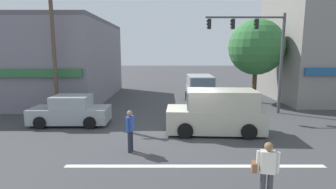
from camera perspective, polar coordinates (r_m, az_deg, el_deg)
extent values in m
plane|color=#3D3D3F|center=(12.67, 4.34, -8.65)|extent=(120.00, 120.00, 0.00)
cube|color=silver|center=(9.42, 5.96, -15.24)|extent=(9.00, 0.24, 0.01)
cube|color=slate|center=(24.59, -26.97, 6.30)|extent=(12.32, 11.63, 6.04)
cube|color=#57545B|center=(24.68, -27.54, 13.66)|extent=(12.32, 11.63, 0.30)
cylinder|color=#4C3823|center=(21.24, 18.34, 1.93)|extent=(0.32, 0.32, 2.66)
sphere|color=#337038|center=(21.09, 18.75, 9.74)|extent=(4.17, 4.17, 4.17)
cylinder|color=brown|center=(16.72, -23.47, 8.06)|extent=(0.22, 0.22, 7.51)
cylinder|color=#47474C|center=(17.88, 23.50, 6.00)|extent=(0.18, 0.18, 6.20)
cylinder|color=#47474C|center=(17.16, 16.51, 15.83)|extent=(4.80, 0.15, 0.12)
cube|color=black|center=(17.33, 18.79, 14.32)|extent=(0.20, 0.24, 0.60)
sphere|color=black|center=(17.31, 18.44, 14.94)|extent=(0.12, 0.12, 0.12)
sphere|color=black|center=(17.29, 18.41, 14.35)|extent=(0.12, 0.12, 0.12)
sphere|color=green|center=(17.28, 18.38, 13.75)|extent=(0.12, 0.12, 0.12)
cube|color=black|center=(16.93, 14.03, 14.66)|extent=(0.20, 0.24, 0.60)
sphere|color=black|center=(16.92, 13.65, 15.29)|extent=(0.12, 0.12, 0.12)
sphere|color=black|center=(16.90, 13.62, 14.68)|extent=(0.12, 0.12, 0.12)
sphere|color=green|center=(16.88, 13.60, 14.08)|extent=(0.12, 0.12, 0.12)
cube|color=black|center=(16.64, 9.05, 14.91)|extent=(0.20, 0.24, 0.60)
sphere|color=black|center=(16.64, 8.64, 15.54)|extent=(0.12, 0.12, 0.12)
sphere|color=black|center=(16.62, 8.63, 14.93)|extent=(0.12, 0.12, 0.12)
sphere|color=green|center=(16.61, 8.61, 14.31)|extent=(0.12, 0.12, 0.12)
cube|color=#999EA3|center=(19.84, 7.12, -0.12)|extent=(1.86, 4.61, 1.10)
cube|color=#999EA3|center=(19.99, 7.07, 2.85)|extent=(1.81, 3.21, 0.90)
cube|color=#475666|center=(18.40, 7.70, 2.27)|extent=(1.66, 0.07, 0.76)
cylinder|color=black|center=(18.65, 10.46, -1.76)|extent=(0.20, 0.72, 0.72)
cylinder|color=black|center=(18.40, 4.82, -1.78)|extent=(0.20, 0.72, 0.72)
cylinder|color=black|center=(21.41, 9.07, -0.28)|extent=(0.20, 0.72, 0.72)
cylinder|color=black|center=(21.19, 4.16, -0.28)|extent=(0.20, 0.72, 0.72)
cube|color=#B7B29E|center=(12.91, 10.15, -5.37)|extent=(4.68, 2.05, 1.10)
cube|color=#B7B29E|center=(12.74, 11.62, -1.01)|extent=(3.28, 1.95, 0.90)
cube|color=#475666|center=(12.59, 4.32, -0.96)|extent=(0.14, 1.66, 0.76)
cylinder|color=black|center=(12.01, 3.85, -7.88)|extent=(0.73, 0.23, 0.72)
cylinder|color=black|center=(13.77, 3.70, -5.60)|extent=(0.73, 0.23, 0.72)
cylinder|color=black|center=(12.40, 17.27, -7.73)|extent=(0.73, 0.23, 0.72)
cylinder|color=black|center=(14.12, 15.41, -5.56)|extent=(0.73, 0.23, 0.72)
cube|color=#999EA3|center=(15.12, -20.38, -4.12)|extent=(4.11, 1.73, 0.80)
cube|color=#999EA3|center=(14.95, -20.17, -1.44)|extent=(1.91, 1.58, 0.64)
cube|color=#475666|center=(15.30, -23.59, -1.41)|extent=(0.07, 1.44, 0.54)
cylinder|color=black|center=(14.91, -26.05, -5.56)|extent=(0.64, 0.19, 0.64)
cylinder|color=black|center=(16.41, -23.51, -4.07)|extent=(0.64, 0.19, 0.64)
cylinder|color=black|center=(14.00, -16.59, -5.90)|extent=(0.64, 0.19, 0.64)
cylinder|color=black|center=(15.59, -14.86, -4.27)|extent=(0.64, 0.19, 0.64)
cylinder|color=#333338|center=(7.63, 21.34, -18.54)|extent=(0.14, 0.14, 0.86)
cylinder|color=#333338|center=(7.60, 19.93, -18.57)|extent=(0.14, 0.14, 0.86)
cube|color=beige|center=(7.31, 20.97, -13.55)|extent=(0.40, 0.29, 0.58)
sphere|color=brown|center=(7.17, 21.17, -10.53)|extent=(0.22, 0.22, 0.22)
cylinder|color=beige|center=(7.36, 22.86, -13.53)|extent=(0.09, 0.09, 0.56)
cylinder|color=beige|center=(7.28, 19.06, -13.56)|extent=(0.09, 0.09, 0.56)
cube|color=brown|center=(7.37, 18.30, -14.69)|extent=(0.17, 0.30, 0.24)
cylinder|color=#232838|center=(10.47, -8.31, -10.19)|extent=(0.14, 0.14, 0.86)
cylinder|color=#232838|center=(10.63, -7.92, -9.88)|extent=(0.14, 0.14, 0.86)
cube|color=#2D4CA5|center=(10.33, -8.21, -6.27)|extent=(0.31, 0.40, 0.58)
sphere|color=#9E7051|center=(10.23, -8.26, -4.05)|extent=(0.22, 0.22, 0.22)
cylinder|color=#2D4CA5|center=(10.12, -8.75, -6.61)|extent=(0.09, 0.09, 0.56)
cylinder|color=#2D4CA5|center=(10.54, -7.69, -5.93)|extent=(0.09, 0.09, 0.56)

